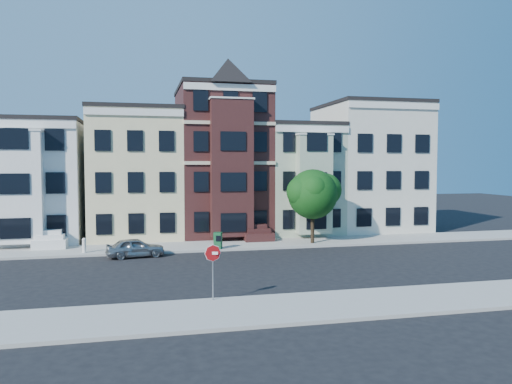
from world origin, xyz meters
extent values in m
plane|color=black|center=(0.00, 0.00, 0.00)|extent=(120.00, 120.00, 0.00)
cube|color=#9E9B93|center=(0.00, 8.00, 0.07)|extent=(60.00, 4.00, 0.15)
cube|color=#9E9B93|center=(0.00, -8.00, 0.07)|extent=(60.00, 4.00, 0.15)
cube|color=white|center=(-15.00, 14.50, 4.50)|extent=(8.00, 9.00, 9.00)
cube|color=beige|center=(-7.00, 14.50, 5.00)|extent=(7.00, 9.00, 10.00)
cube|color=#371917|center=(0.00, 14.50, 6.00)|extent=(7.00, 9.00, 12.00)
cube|color=#A3B295|center=(6.50, 14.50, 4.50)|extent=(6.00, 9.00, 9.00)
cube|color=silver|center=(13.50, 14.50, 5.50)|extent=(8.00, 9.00, 11.00)
imported|color=#9C9FA4|center=(-7.03, 5.20, 0.62)|extent=(3.81, 2.00, 1.24)
cube|color=#17542C|center=(-1.56, 6.30, 0.71)|extent=(0.65, 0.62, 1.13)
cylinder|color=silver|center=(-10.29, 6.81, 0.53)|extent=(0.33, 0.33, 0.77)
camera|label=1|loc=(-6.71, -27.12, 5.95)|focal=35.00mm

